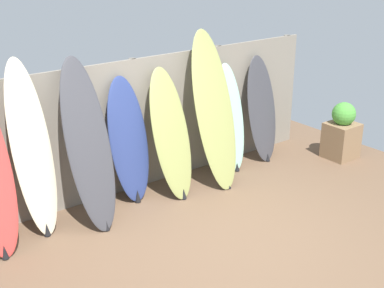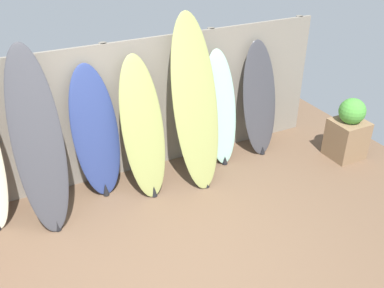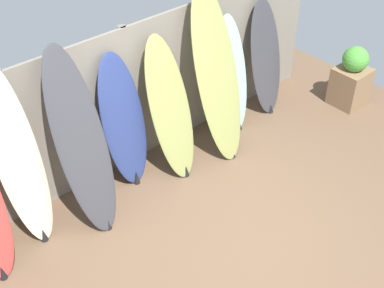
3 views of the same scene
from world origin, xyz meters
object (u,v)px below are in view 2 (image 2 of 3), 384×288
Objects in this scene: surfboard_charcoal_7 at (259,100)px; planter_box at (348,131)px; surfboard_navy_3 at (96,133)px; surfboard_seafoam_6 at (221,109)px; surfboard_charcoal_2 at (38,142)px; surfboard_olive_5 at (195,104)px; surfboard_olive_4 at (143,129)px.

surfboard_charcoal_7 is 1.33m from planter_box.
surfboard_navy_3 reaches higher than surfboard_charcoal_7.
planter_box is at bearing -24.14° from surfboard_seafoam_6.
surfboard_charcoal_2 reaches higher than surfboard_navy_3.
surfboard_olive_5 reaches higher than surfboard_navy_3.
surfboard_charcoal_2 is 1.22m from surfboard_olive_4.
surfboard_seafoam_6 reaches higher than planter_box.
surfboard_olive_4 is at bearing 168.00° from planter_box.
planter_box is (4.05, -0.55, -0.58)m from surfboard_charcoal_2.
surfboard_seafoam_6 is at bearing 4.55° from surfboard_charcoal_2.
surfboard_olive_4 is at bearing -175.31° from surfboard_charcoal_7.
surfboard_seafoam_6 is (1.17, 0.14, -0.05)m from surfboard_olive_4.
surfboard_seafoam_6 is 1.86m from planter_box.
surfboard_olive_5 is at bearing -5.30° from surfboard_olive_4.
planter_box is at bearing -7.79° from surfboard_charcoal_2.
surfboard_olive_5 is (1.22, -0.25, 0.23)m from surfboard_navy_3.
surfboard_charcoal_7 is (0.63, 0.01, 0.01)m from surfboard_seafoam_6.
surfboard_olive_5 is 1.31× the size of surfboard_charcoal_7.
surfboard_navy_3 is at bearing 178.56° from surfboard_seafoam_6.
surfboard_seafoam_6 is (2.39, 0.19, -0.20)m from surfboard_charcoal_2.
surfboard_olive_4 is 2.93m from planter_box.
surfboard_olive_5 reaches higher than planter_box.
surfboard_seafoam_6 is at bearing 6.91° from surfboard_olive_4.
surfboard_charcoal_7 is at bearing 143.90° from planter_box.
surfboard_olive_4 is 1.07× the size of surfboard_seafoam_6.
surfboard_olive_5 is 0.59m from surfboard_seafoam_6.
surfboard_charcoal_2 is 2.22× the size of planter_box.
surfboard_olive_4 is 1.05× the size of surfboard_charcoal_7.
surfboard_olive_5 is at bearing -157.31° from surfboard_seafoam_6.
surfboard_olive_4 is 1.81m from surfboard_charcoal_7.
surfboard_navy_3 is at bearing 160.94° from surfboard_olive_4.
surfboard_charcoal_7 is at bearing 3.72° from surfboard_charcoal_2.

